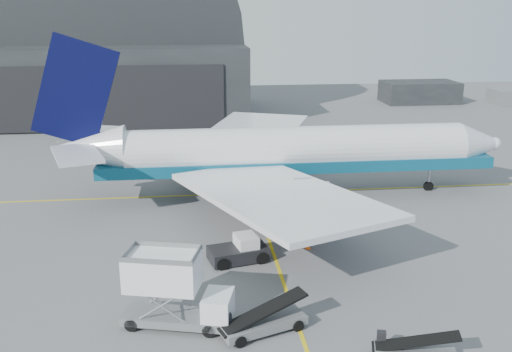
{
  "coord_description": "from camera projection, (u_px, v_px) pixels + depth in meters",
  "views": [
    {
      "loc": [
        -5.79,
        -33.81,
        18.03
      ],
      "look_at": [
        -0.71,
        11.04,
        4.5
      ],
      "focal_mm": 40.0,
      "sensor_mm": 36.0,
      "label": 1
    }
  ],
  "objects": [
    {
      "name": "ground",
      "position": [
        285.0,
        287.0,
        37.98
      ],
      "size": [
        200.0,
        200.0,
        0.0
      ],
      "primitive_type": "plane",
      "color": "#565659",
      "rests_on": "ground"
    },
    {
      "name": "taxi_lines",
      "position": [
        262.0,
        219.0,
        50.04
      ],
      "size": [
        80.0,
        42.12,
        0.02
      ],
      "color": "gold",
      "rests_on": "ground"
    },
    {
      "name": "hangar",
      "position": [
        92.0,
        59.0,
        94.68
      ],
      "size": [
        50.0,
        28.3,
        28.0
      ],
      "color": "black",
      "rests_on": "ground"
    },
    {
      "name": "distant_bldg_a",
      "position": [
        418.0,
        102.0,
        110.61
      ],
      "size": [
        14.0,
        8.0,
        4.0
      ],
      "primitive_type": "cube",
      "color": "black",
      "rests_on": "ground"
    },
    {
      "name": "distant_bldg_b",
      "position": [
        512.0,
        104.0,
        108.64
      ],
      "size": [
        8.0,
        6.0,
        2.8
      ],
      "primitive_type": "cube",
      "color": "slate",
      "rests_on": "ground"
    },
    {
      "name": "airliner",
      "position": [
        278.0,
        152.0,
        55.02
      ],
      "size": [
        45.41,
        44.03,
        15.94
      ],
      "color": "white",
      "rests_on": "ground"
    },
    {
      "name": "catering_truck",
      "position": [
        173.0,
        290.0,
        32.99
      ],
      "size": [
        6.76,
        3.85,
        4.38
      ],
      "rotation": [
        0.0,
        0.0,
        -0.25
      ],
      "color": "slate",
      "rests_on": "ground"
    },
    {
      "name": "pushback_tug",
      "position": [
        240.0,
        251.0,
        41.84
      ],
      "size": [
        4.66,
        3.32,
        1.96
      ],
      "rotation": [
        0.0,
        0.0,
        0.23
      ],
      "color": "black",
      "rests_on": "ground"
    },
    {
      "name": "belt_loader_a",
      "position": [
        262.0,
        322.0,
        32.64
      ],
      "size": [
        5.43,
        3.35,
        2.05
      ],
      "rotation": [
        0.0,
        0.0,
        0.35
      ],
      "color": "slate",
      "rests_on": "ground"
    },
    {
      "name": "belt_loader_b",
      "position": [
        414.0,
        351.0,
        30.13
      ],
      "size": [
        4.59,
        2.49,
        1.71
      ],
      "rotation": [
        0.0,
        0.0,
        -0.26
      ],
      "color": "slate",
      "rests_on": "ground"
    },
    {
      "name": "traffic_cone",
      "position": [
        308.0,
        245.0,
        43.98
      ],
      "size": [
        0.39,
        0.39,
        0.57
      ],
      "color": "#FF5408",
      "rests_on": "ground"
    }
  ]
}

